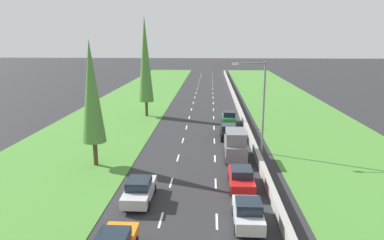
% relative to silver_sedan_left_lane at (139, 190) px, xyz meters
% --- Properties ---
extents(ground_plane, '(300.00, 300.00, 0.00)m').
position_rel_silver_sedan_left_lane_xyz_m(ground_plane, '(3.59, 36.36, -0.81)').
color(ground_plane, '#28282B').
rests_on(ground_plane, ground).
extents(grass_verge_left, '(14.00, 140.00, 0.04)m').
position_rel_silver_sedan_left_lane_xyz_m(grass_verge_left, '(-9.06, 36.36, -0.79)').
color(grass_verge_left, '#478433').
rests_on(grass_verge_left, ground).
extents(grass_verge_right, '(14.00, 140.00, 0.04)m').
position_rel_silver_sedan_left_lane_xyz_m(grass_verge_right, '(17.94, 36.36, -0.79)').
color(grass_verge_right, '#478433').
rests_on(grass_verge_right, ground).
extents(median_barrier, '(0.44, 120.00, 0.85)m').
position_rel_silver_sedan_left_lane_xyz_m(median_barrier, '(9.29, 36.36, -0.39)').
color(median_barrier, '#9E9B93').
rests_on(median_barrier, ground).
extents(lane_markings, '(3.64, 116.00, 0.01)m').
position_rel_silver_sedan_left_lane_xyz_m(lane_markings, '(3.59, 36.36, -0.81)').
color(lane_markings, white).
rests_on(lane_markings, ground).
extents(silver_sedan_left_lane, '(1.82, 4.50, 1.64)m').
position_rel_silver_sedan_left_lane_xyz_m(silver_sedan_left_lane, '(0.00, 0.00, 0.00)').
color(silver_sedan_left_lane, silver).
rests_on(silver_sedan_left_lane, ground).
extents(silver_hatchback_right_lane, '(1.74, 3.90, 1.72)m').
position_rel_silver_sedan_left_lane_xyz_m(silver_hatchback_right_lane, '(7.19, -3.05, 0.02)').
color(silver_hatchback_right_lane, silver).
rests_on(silver_hatchback_right_lane, ground).
extents(red_sedan_right_lane, '(1.82, 4.50, 1.64)m').
position_rel_silver_sedan_left_lane_xyz_m(red_sedan_right_lane, '(7.24, 2.61, 0.00)').
color(red_sedan_right_lane, red).
rests_on(red_sedan_right_lane, ground).
extents(grey_van_right_lane, '(1.96, 4.90, 2.82)m').
position_rel_silver_sedan_left_lane_xyz_m(grey_van_right_lane, '(7.22, 9.27, 0.59)').
color(grey_van_right_lane, slate).
rests_on(grey_van_right_lane, ground).
extents(black_sedan_right_lane, '(1.82, 4.50, 1.64)m').
position_rel_silver_sedan_left_lane_xyz_m(black_sedan_right_lane, '(6.93, 16.52, 0.00)').
color(black_sedan_right_lane, black).
rests_on(black_sedan_right_lane, ground).
extents(green_hatchback_right_lane, '(1.74, 3.90, 1.72)m').
position_rel_silver_sedan_left_lane_xyz_m(green_hatchback_right_lane, '(7.33, 23.60, 0.02)').
color(green_hatchback_right_lane, '#237A33').
rests_on(green_hatchback_right_lane, ground).
extents(poplar_tree_second, '(2.08, 2.08, 11.09)m').
position_rel_silver_sedan_left_lane_xyz_m(poplar_tree_second, '(-5.31, 7.00, 5.78)').
color(poplar_tree_second, '#4C3823').
rests_on(poplar_tree_second, ground).
extents(poplar_tree_third, '(2.16, 2.16, 14.24)m').
position_rel_silver_sedan_left_lane_xyz_m(poplar_tree_third, '(-4.42, 27.99, 7.36)').
color(poplar_tree_third, '#4C3823').
rests_on(poplar_tree_third, ground).
extents(street_light_mast, '(3.20, 0.28, 9.00)m').
position_rel_silver_sedan_left_lane_xyz_m(street_light_mast, '(9.61, 11.22, 4.42)').
color(street_light_mast, gray).
rests_on(street_light_mast, ground).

